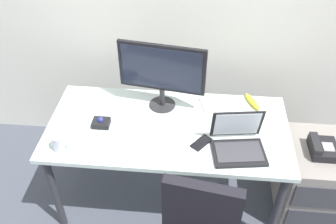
{
  "coord_description": "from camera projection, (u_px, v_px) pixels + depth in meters",
  "views": [
    {
      "loc": [
        0.17,
        -1.78,
        2.34
      ],
      "look_at": [
        0.0,
        0.0,
        0.84
      ],
      "focal_mm": 39.69,
      "sensor_mm": 36.0,
      "label": 1
    }
  ],
  "objects": [
    {
      "name": "banana",
      "position": [
        252.0,
        102.0,
        2.57
      ],
      "size": [
        0.12,
        0.19,
        0.04
      ],
      "primitive_type": "ellipsoid",
      "rotation": [
        0.0,
        0.0,
        2.0
      ],
      "color": "yellow",
      "rests_on": "desk"
    },
    {
      "name": "keyboard",
      "position": [
        145.0,
        134.0,
        2.33
      ],
      "size": [
        0.42,
        0.17,
        0.03
      ],
      "color": "silver",
      "rests_on": "desk"
    },
    {
      "name": "ground_plane",
      "position": [
        168.0,
        195.0,
        2.87
      ],
      "size": [
        8.0,
        8.0,
        0.0
      ],
      "primitive_type": "plane",
      "color": "#414751"
    },
    {
      "name": "desk",
      "position": [
        168.0,
        134.0,
        2.46
      ],
      "size": [
        1.57,
        0.75,
        0.72
      ],
      "color": "silver",
      "rests_on": "ground"
    },
    {
      "name": "trackball_mouse",
      "position": [
        101.0,
        123.0,
        2.4
      ],
      "size": [
        0.11,
        0.09,
        0.07
      ],
      "color": "black",
      "rests_on": "desk"
    },
    {
      "name": "laptop",
      "position": [
        238.0,
        142.0,
        2.22
      ],
      "size": [
        0.35,
        0.31,
        0.24
      ],
      "color": "black",
      "rests_on": "desk"
    },
    {
      "name": "file_cabinet",
      "position": [
        311.0,
        179.0,
        2.62
      ],
      "size": [
        0.42,
        0.53,
        0.58
      ],
      "color": "gray",
      "rests_on": "ground"
    },
    {
      "name": "paper_notepad",
      "position": [
        213.0,
        106.0,
        2.56
      ],
      "size": [
        0.2,
        0.24,
        0.01
      ],
      "primitive_type": "cube",
      "rotation": [
        0.0,
        0.0,
        0.26
      ],
      "color": "white",
      "rests_on": "desk"
    },
    {
      "name": "monitor_main",
      "position": [
        162.0,
        71.0,
        2.39
      ],
      "size": [
        0.57,
        0.18,
        0.48
      ],
      "color": "#262628",
      "rests_on": "desk"
    },
    {
      "name": "coffee_mug",
      "position": [
        61.0,
        142.0,
        2.22
      ],
      "size": [
        0.1,
        0.09,
        0.11
      ],
      "color": "silver",
      "rests_on": "desk"
    },
    {
      "name": "desk_phone",
      "position": [
        322.0,
        148.0,
        2.4
      ],
      "size": [
        0.17,
        0.2,
        0.09
      ],
      "color": "black",
      "rests_on": "file_cabinet"
    },
    {
      "name": "cell_phone",
      "position": [
        201.0,
        143.0,
        2.29
      ],
      "size": [
        0.14,
        0.15,
        0.01
      ],
      "primitive_type": "cube",
      "rotation": [
        0.0,
        0.0,
        -0.66
      ],
      "color": "black",
      "rests_on": "desk"
    }
  ]
}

